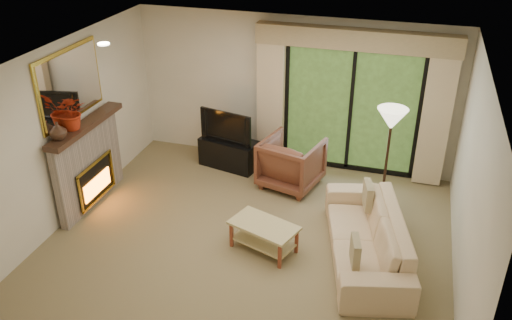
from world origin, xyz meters
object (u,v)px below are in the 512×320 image
(media_console, at_px, (229,153))
(coffee_table, at_px, (264,237))
(sofa, at_px, (366,236))
(armchair, at_px, (291,163))

(media_console, distance_m, coffee_table, 2.48)
(sofa, height_order, coffee_table, sofa)
(media_console, height_order, coffee_table, media_console)
(sofa, bearing_deg, armchair, -152.58)
(coffee_table, bearing_deg, armchair, 111.05)
(coffee_table, bearing_deg, media_console, 139.42)
(media_console, bearing_deg, coffee_table, -47.47)
(armchair, xyz_separation_m, sofa, (1.40, -1.58, -0.08))
(media_console, xyz_separation_m, coffee_table, (1.25, -2.14, -0.05))
(media_console, height_order, armchair, armchair)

